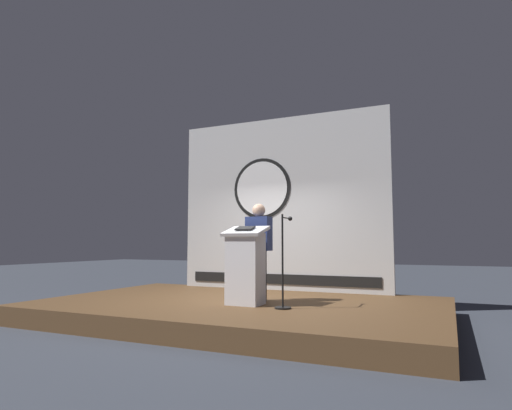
# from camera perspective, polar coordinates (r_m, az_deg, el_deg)

# --- Properties ---
(ground_plane) EXTENTS (40.00, 40.00, 0.00)m
(ground_plane) POSITION_cam_1_polar(r_m,az_deg,el_deg) (7.26, -2.07, -14.95)
(ground_plane) COLOR #383D47
(stage_platform) EXTENTS (6.40, 4.00, 0.30)m
(stage_platform) POSITION_cam_1_polar(r_m,az_deg,el_deg) (7.24, -2.06, -13.78)
(stage_platform) COLOR brown
(stage_platform) RESTS_ON ground
(banner_display) EXTENTS (4.44, 0.12, 3.55)m
(banner_display) POSITION_cam_1_polar(r_m,az_deg,el_deg) (8.89, 3.19, 0.25)
(banner_display) COLOR silver
(banner_display) RESTS_ON stage_platform
(podium) EXTENTS (0.64, 0.50, 1.22)m
(podium) POSITION_cam_1_polar(r_m,az_deg,el_deg) (6.75, -1.41, -8.07)
(podium) COLOR silver
(podium) RESTS_ON stage_platform
(speaker_person) EXTENTS (0.40, 0.26, 1.60)m
(speaker_person) POSITION_cam_1_polar(r_m,az_deg,el_deg) (7.17, 0.37, -6.10)
(speaker_person) COLOR black
(speaker_person) RESTS_ON stage_platform
(microphone_stand) EXTENTS (0.24, 0.50, 1.37)m
(microphone_stand) POSITION_cam_1_polar(r_m,az_deg,el_deg) (6.40, 3.70, -9.30)
(microphone_stand) COLOR black
(microphone_stand) RESTS_ON stage_platform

